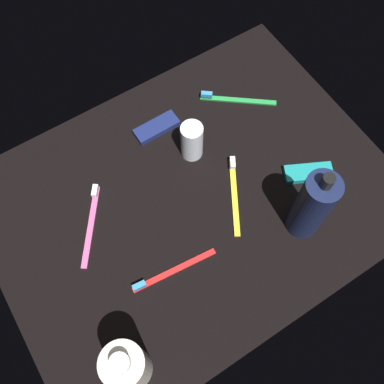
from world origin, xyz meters
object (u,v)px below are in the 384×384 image
toothbrush_pink (91,220)px  toothbrush_green (233,99)px  lotion_bottle (312,206)px  toothbrush_red (169,272)px  deodorant_stick (192,141)px  snack_bar_navy (157,128)px  toothbrush_yellow (234,191)px  snack_bar_teal (308,173)px  bodywash_bottle (127,367)px

toothbrush_pink → toothbrush_green: 43.40cm
toothbrush_green → toothbrush_pink: bearing=-167.6°
lotion_bottle → toothbrush_red: (-28.57, 5.76, -8.83)cm
lotion_bottle → deodorant_stick: size_ratio=2.19×
snack_bar_navy → deodorant_stick: bearing=-70.0°
lotion_bottle → toothbrush_green: lotion_bottle is taller
deodorant_stick → lotion_bottle: bearing=-69.3°
lotion_bottle → toothbrush_yellow: bearing=119.7°
lotion_bottle → toothbrush_red: bearing=168.6°
toothbrush_yellow → toothbrush_red: same height
toothbrush_red → snack_bar_teal: toothbrush_red is taller
deodorant_stick → snack_bar_teal: (18.40, -18.32, -4.13)cm
toothbrush_yellow → snack_bar_navy: bearing=104.7°
deodorant_stick → bodywash_bottle: bearing=-135.9°
deodorant_stick → toothbrush_green: bearing=22.6°
toothbrush_pink → toothbrush_red: size_ratio=0.85×
bodywash_bottle → snack_bar_navy: 51.82cm
toothbrush_pink → snack_bar_teal: size_ratio=1.47×
deodorant_stick → toothbrush_red: bearing=-131.7°
lotion_bottle → toothbrush_green: (5.84, 33.17, -8.83)cm
toothbrush_yellow → bodywash_bottle: bearing=-151.7°
snack_bar_navy → snack_bar_teal: (21.92, -27.76, 0.00)cm
bodywash_bottle → toothbrush_yellow: bodywash_bottle is taller
bodywash_bottle → toothbrush_pink: bodywash_bottle is taller
toothbrush_green → toothbrush_red: 44.00cm
toothbrush_green → toothbrush_red: size_ratio=0.83×
deodorant_stick → snack_bar_navy: (-3.53, 9.43, -4.13)cm
lotion_bottle → bodywash_bottle: 43.83cm
toothbrush_pink → snack_bar_teal: bearing=-19.2°
lotion_bottle → toothbrush_green: size_ratio=1.43×
lotion_bottle → toothbrush_green: 34.82cm
bodywash_bottle → toothbrush_yellow: (35.74, 19.21, -7.08)cm
deodorant_stick → toothbrush_pink: bearing=-174.1°
toothbrush_pink → toothbrush_green: size_ratio=1.02×
toothbrush_green → toothbrush_yellow: same height
bodywash_bottle → toothbrush_yellow: size_ratio=1.06×
bodywash_bottle → toothbrush_green: bodywash_bottle is taller
lotion_bottle → toothbrush_pink: lotion_bottle is taller
toothbrush_green → snack_bar_navy: bearing=171.7°
bodywash_bottle → snack_bar_teal: bearing=15.2°
toothbrush_pink → deodorant_stick: bearing=5.9°
toothbrush_yellow → toothbrush_pink: bearing=160.1°
bodywash_bottle → deodorant_stick: (33.37, 32.36, -2.80)cm
toothbrush_green → snack_bar_navy: size_ratio=1.44×
deodorant_stick → snack_bar_navy: deodorant_stick is taller
toothbrush_pink → snack_bar_teal: toothbrush_pink is taller
deodorant_stick → toothbrush_yellow: 14.04cm
toothbrush_green → lotion_bottle: bearing=-100.0°
toothbrush_pink → bodywash_bottle: bearing=-103.0°
toothbrush_pink → toothbrush_red: (7.97, -18.08, 0.00)cm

